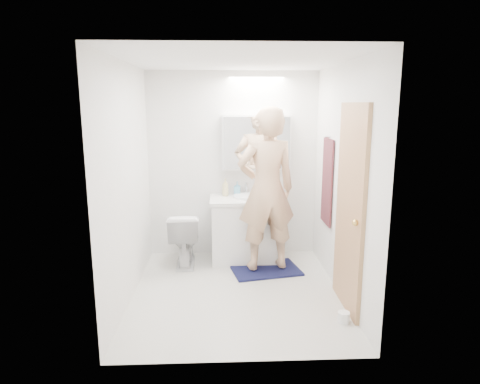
{
  "coord_description": "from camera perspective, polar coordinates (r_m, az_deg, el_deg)",
  "views": [
    {
      "loc": [
        -0.14,
        -4.2,
        1.99
      ],
      "look_at": [
        0.05,
        0.25,
        1.05
      ],
      "focal_mm": 31.46,
      "sensor_mm": 36.0,
      "label": 1
    }
  ],
  "objects": [
    {
      "name": "toothbrush_cup",
      "position": [
        5.47,
        2.99,
        -0.0
      ],
      "size": [
        0.11,
        0.11,
        0.09
      ],
      "primitive_type": "imported",
      "rotation": [
        0.0,
        0.0,
        -0.25
      ],
      "color": "#3D44B7",
      "rests_on": "countertop"
    },
    {
      "name": "toilet_paper_roll",
      "position": [
        4.18,
        13.88,
        -16.15
      ],
      "size": [
        0.11,
        0.11,
        0.1
      ],
      "primitive_type": "cylinder",
      "color": "white",
      "rests_on": "floor"
    },
    {
      "name": "door_knob",
      "position": [
        3.89,
        15.38,
        -4.04
      ],
      "size": [
        0.06,
        0.06,
        0.06
      ],
      "primitive_type": "sphere",
      "color": "gold",
      "rests_on": "door"
    },
    {
      "name": "floor",
      "position": [
        4.65,
        -0.49,
        -13.41
      ],
      "size": [
        2.5,
        2.5,
        0.0
      ],
      "primitive_type": "plane",
      "color": "silver",
      "rests_on": "ground"
    },
    {
      "name": "towel_hook",
      "position": [
        4.92,
        11.84,
        7.34
      ],
      "size": [
        0.07,
        0.02,
        0.02
      ],
      "primitive_type": "cylinder",
      "rotation": [
        0.0,
        1.57,
        0.0
      ],
      "color": "silver",
      "rests_on": "wall_right"
    },
    {
      "name": "wall_right",
      "position": [
        4.45,
        13.77,
        1.35
      ],
      "size": [
        0.0,
        2.5,
        2.5
      ],
      "primitive_type": "plane",
      "rotation": [
        1.57,
        0.0,
        -1.57
      ],
      "color": "white",
      "rests_on": "floor"
    },
    {
      "name": "door",
      "position": [
        4.16,
        14.69,
        -2.24
      ],
      "size": [
        0.04,
        0.8,
        2.0
      ],
      "primitive_type": "cube",
      "color": "#A98654",
      "rests_on": "wall_right"
    },
    {
      "name": "bath_rug",
      "position": [
        5.21,
        3.47,
        -10.44
      ],
      "size": [
        0.89,
        0.7,
        0.02
      ],
      "primitive_type": "cube",
      "rotation": [
        0.0,
        0.0,
        0.2
      ],
      "color": "#141840",
      "rests_on": "floor"
    },
    {
      "name": "faucet",
      "position": [
        5.51,
        0.9,
        0.48
      ],
      "size": [
        0.02,
        0.02,
        0.16
      ],
      "primitive_type": "cylinder",
      "color": "silver",
      "rests_on": "countertop"
    },
    {
      "name": "person",
      "position": [
        4.92,
        3.61,
        0.34
      ],
      "size": [
        0.78,
        0.59,
        1.92
      ],
      "primitive_type": "imported",
      "rotation": [
        0.0,
        0.0,
        3.34
      ],
      "color": "tan",
      "rests_on": "bath_rug"
    },
    {
      "name": "toilet",
      "position": [
        5.34,
        -7.55,
        -6.22
      ],
      "size": [
        0.4,
        0.68,
        0.68
      ],
      "primitive_type": "imported",
      "rotation": [
        0.0,
        0.0,
        3.17
      ],
      "color": "white",
      "rests_on": "floor"
    },
    {
      "name": "wall_left",
      "position": [
        4.38,
        -15.05,
        1.11
      ],
      "size": [
        0.0,
        2.5,
        2.5
      ],
      "primitive_type": "plane",
      "rotation": [
        1.57,
        0.0,
        1.57
      ],
      "color": "white",
      "rests_on": "floor"
    },
    {
      "name": "ceiling",
      "position": [
        4.23,
        -0.56,
        17.47
      ],
      "size": [
        2.5,
        2.5,
        0.0
      ],
      "primitive_type": "plane",
      "rotation": [
        3.14,
        0.0,
        0.0
      ],
      "color": "white",
      "rests_on": "floor"
    },
    {
      "name": "soap_bottle_b",
      "position": [
        5.46,
        -0.38,
        0.49
      ],
      "size": [
        0.09,
        0.09,
        0.18
      ],
      "primitive_type": "imported",
      "rotation": [
        0.0,
        0.0,
        -0.12
      ],
      "color": "#589DBE",
      "rests_on": "countertop"
    },
    {
      "name": "sink_basin",
      "position": [
        5.34,
        1.02,
        -0.6
      ],
      "size": [
        0.36,
        0.36,
        0.03
      ],
      "primitive_type": "cylinder",
      "color": "white",
      "rests_on": "countertop"
    },
    {
      "name": "medicine_cabinet",
      "position": [
        5.42,
        2.23,
        6.7
      ],
      "size": [
        0.88,
        0.14,
        0.7
      ],
      "primitive_type": "cube",
      "color": "white",
      "rests_on": "wall_back"
    },
    {
      "name": "vanity_cabinet",
      "position": [
        5.42,
        1.02,
        -5.27
      ],
      "size": [
        0.9,
        0.55,
        0.78
      ],
      "primitive_type": "cube",
      "color": "white",
      "rests_on": "floor"
    },
    {
      "name": "wall_front",
      "position": [
        3.06,
        0.29,
        -3.03
      ],
      "size": [
        2.5,
        0.0,
        2.5
      ],
      "primitive_type": "plane",
      "rotation": [
        -1.57,
        0.0,
        0.0
      ],
      "color": "white",
      "rests_on": "floor"
    },
    {
      "name": "towel",
      "position": [
        4.99,
        11.73,
        1.38
      ],
      "size": [
        0.02,
        0.42,
        1.0
      ],
      "primitive_type": "cube",
      "color": "#111936",
      "rests_on": "wall_right"
    },
    {
      "name": "mirror_panel",
      "position": [
        5.34,
        2.3,
        6.63
      ],
      "size": [
        0.84,
        0.01,
        0.66
      ],
      "primitive_type": "cube",
      "color": "silver",
      "rests_on": "medicine_cabinet"
    },
    {
      "name": "countertop",
      "position": [
        5.31,
        1.03,
        -1.04
      ],
      "size": [
        0.95,
        0.58,
        0.04
      ],
      "primitive_type": "cube",
      "color": "white",
      "rests_on": "vanity_cabinet"
    },
    {
      "name": "soap_bottle_a",
      "position": [
        5.42,
        -2.0,
        0.65
      ],
      "size": [
        0.09,
        0.09,
        0.23
      ],
      "primitive_type": "imported",
      "rotation": [
        0.0,
        0.0,
        0.02
      ],
      "color": "#D0C487",
      "rests_on": "countertop"
    },
    {
      "name": "wall_back",
      "position": [
        5.51,
        -0.97,
        3.66
      ],
      "size": [
        2.5,
        0.0,
        2.5
      ],
      "primitive_type": "plane",
      "rotation": [
        1.57,
        0.0,
        0.0
      ],
      "color": "white",
      "rests_on": "floor"
    }
  ]
}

